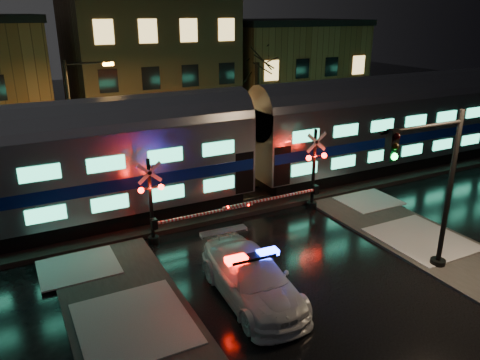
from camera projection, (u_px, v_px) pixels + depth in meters
name	position (u px, v px, depth m)	size (l,w,h in m)	color
ground	(261.00, 245.00, 20.55)	(120.00, 120.00, 0.00)	black
ballast	(214.00, 203.00, 24.68)	(90.00, 4.20, 0.24)	black
building_mid	(147.00, 62.00, 38.25)	(12.00, 11.00, 11.50)	brown
building_right	(284.00, 73.00, 43.97)	(12.00, 10.00, 8.50)	brown
train	(250.00, 139.00, 24.48)	(51.00, 3.12, 5.92)	black
police_car	(252.00, 278.00, 16.47)	(2.57, 5.70, 1.80)	silver
crossing_signal_right	(309.00, 178.00, 23.64)	(5.93, 0.66, 4.20)	black
crossing_signal_left	(160.00, 209.00, 20.29)	(5.50, 0.64, 3.90)	black
traffic_light	(432.00, 193.00, 17.19)	(4.13, 0.72, 6.38)	black
streetlight	(77.00, 123.00, 24.06)	(2.48, 0.26, 7.42)	black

